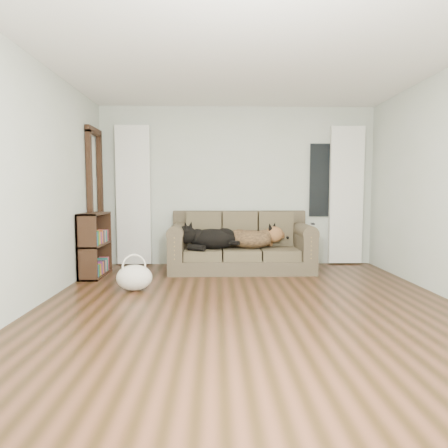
{
  "coord_description": "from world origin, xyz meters",
  "views": [
    {
      "loc": [
        -0.37,
        -3.73,
        1.19
      ],
      "look_at": [
        -0.24,
        1.6,
        0.75
      ],
      "focal_mm": 30.0,
      "sensor_mm": 36.0,
      "label": 1
    }
  ],
  "objects_px": {
    "sofa": "(241,241)",
    "tote_bag": "(134,278)",
    "dog_shepherd": "(253,239)",
    "bookshelf": "(95,241)",
    "dog_black_lab": "(210,240)"
  },
  "relations": [
    {
      "from": "sofa",
      "to": "tote_bag",
      "type": "bearing_deg",
      "value": -139.51
    },
    {
      "from": "dog_shepherd",
      "to": "bookshelf",
      "type": "height_order",
      "value": "bookshelf"
    },
    {
      "from": "sofa",
      "to": "bookshelf",
      "type": "bearing_deg",
      "value": -170.51
    },
    {
      "from": "tote_bag",
      "to": "sofa",
      "type": "bearing_deg",
      "value": 40.49
    },
    {
      "from": "dog_black_lab",
      "to": "tote_bag",
      "type": "distance_m",
      "value": 1.46
    },
    {
      "from": "dog_shepherd",
      "to": "tote_bag",
      "type": "xyz_separation_m",
      "value": [
        -1.56,
        -1.15,
        -0.33
      ]
    },
    {
      "from": "dog_black_lab",
      "to": "tote_bag",
      "type": "bearing_deg",
      "value": -122.74
    },
    {
      "from": "tote_bag",
      "to": "bookshelf",
      "type": "height_order",
      "value": "bookshelf"
    },
    {
      "from": "dog_black_lab",
      "to": "dog_shepherd",
      "type": "height_order",
      "value": "dog_shepherd"
    },
    {
      "from": "dog_shepherd",
      "to": "tote_bag",
      "type": "height_order",
      "value": "dog_shepherd"
    },
    {
      "from": "sofa",
      "to": "tote_bag",
      "type": "height_order",
      "value": "sofa"
    },
    {
      "from": "dog_black_lab",
      "to": "dog_shepherd",
      "type": "distance_m",
      "value": 0.66
    },
    {
      "from": "dog_shepherd",
      "to": "dog_black_lab",
      "type": "bearing_deg",
      "value": 22.17
    },
    {
      "from": "dog_black_lab",
      "to": "sofa",
      "type": "bearing_deg",
      "value": 16.6
    },
    {
      "from": "tote_bag",
      "to": "bookshelf",
      "type": "bearing_deg",
      "value": 131.5
    }
  ]
}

